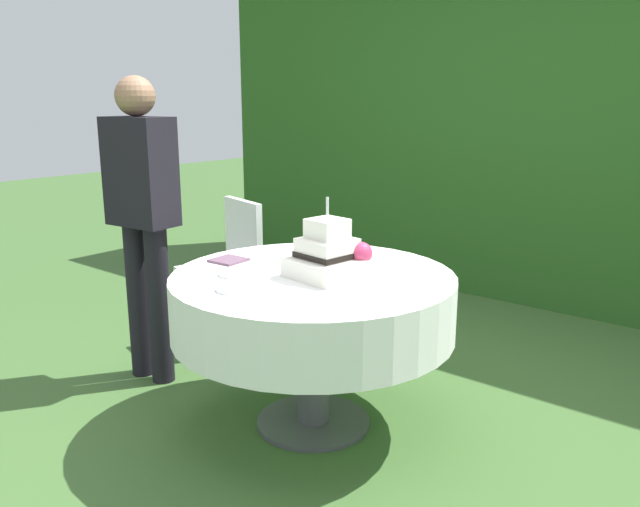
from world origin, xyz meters
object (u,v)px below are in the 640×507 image
object	(u,v)px
wedding_cake	(329,256)
garden_chair	(229,258)
napkin_stack	(229,260)
serving_plate_near	(232,289)
standing_person	(143,210)
serving_plate_left	(235,274)
cake_table	(313,304)
serving_plate_far	(382,267)

from	to	relation	value
wedding_cake	garden_chair	size ratio (longest dim) A/B	0.40
napkin_stack	garden_chair	xyz separation A→B (m)	(-0.59, 0.55, -0.19)
serving_plate_near	standing_person	xyz separation A→B (m)	(-0.92, 0.24, 0.19)
wedding_cake	serving_plate_left	xyz separation A→B (m)	(-0.34, -0.24, -0.09)
wedding_cake	garden_chair	world-z (taller)	wedding_cake
standing_person	serving_plate_left	bearing A→B (deg)	-5.31
standing_person	cake_table	bearing A→B (deg)	8.91
napkin_stack	garden_chair	size ratio (longest dim) A/B	0.17
cake_table	garden_chair	distance (m)	1.15
garden_chair	standing_person	size ratio (longest dim) A/B	0.56
cake_table	standing_person	world-z (taller)	standing_person
wedding_cake	serving_plate_near	xyz separation A→B (m)	(-0.18, -0.41, -0.09)
serving_plate_left	garden_chair	world-z (taller)	garden_chair
wedding_cake	cake_table	bearing A→B (deg)	-169.47
standing_person	napkin_stack	bearing A→B (deg)	8.10
garden_chair	standing_person	world-z (taller)	standing_person
serving_plate_near	serving_plate_far	distance (m)	0.73
wedding_cake	napkin_stack	world-z (taller)	wedding_cake
cake_table	serving_plate_far	world-z (taller)	serving_plate_far
garden_chair	standing_person	xyz separation A→B (m)	(0.04, -0.63, 0.39)
cake_table	serving_plate_far	xyz separation A→B (m)	(0.18, 0.28, 0.15)
cake_table	serving_plate_near	bearing A→B (deg)	-103.62
cake_table	napkin_stack	world-z (taller)	napkin_stack
cake_table	garden_chair	xyz separation A→B (m)	(-1.05, 0.47, -0.05)
serving_plate_near	serving_plate_far	xyz separation A→B (m)	(0.27, 0.68, 0.00)
serving_plate_near	standing_person	bearing A→B (deg)	165.35
wedding_cake	serving_plate_near	distance (m)	0.46
serving_plate_far	cake_table	bearing A→B (deg)	-121.99
garden_chair	napkin_stack	bearing A→B (deg)	-42.61
wedding_cake	napkin_stack	distance (m)	0.56
napkin_stack	garden_chair	world-z (taller)	garden_chair
napkin_stack	standing_person	bearing A→B (deg)	-171.90
serving_plate_near	serving_plate_left	world-z (taller)	same
wedding_cake	standing_person	world-z (taller)	standing_person
wedding_cake	serving_plate_left	world-z (taller)	wedding_cake
serving_plate_left	standing_person	distance (m)	0.78
serving_plate_near	garden_chair	size ratio (longest dim) A/B	0.15
serving_plate_near	standing_person	world-z (taller)	standing_person
garden_chair	serving_plate_left	bearing A→B (deg)	-41.15
cake_table	serving_plate_near	world-z (taller)	serving_plate_near
wedding_cake	serving_plate_left	distance (m)	0.43
serving_plate_far	serving_plate_left	xyz separation A→B (m)	(-0.44, -0.51, 0.00)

